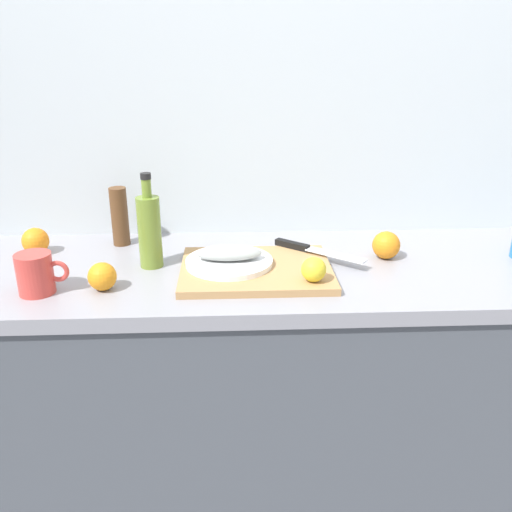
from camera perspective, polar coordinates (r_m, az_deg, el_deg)
ground_plane at (r=2.07m, az=4.44°, el=-24.69°), size 12.00×12.00×0.00m
back_wall at (r=1.78m, az=4.32°, el=13.59°), size 3.20×0.05×2.50m
kitchen_counter at (r=1.78m, az=4.87°, el=-14.50°), size 2.00×0.60×0.90m
cutting_board at (r=1.49m, az=0.00°, el=-1.43°), size 0.41×0.32×0.02m
white_plate at (r=1.50m, az=-2.80°, el=-0.62°), size 0.24×0.24×0.01m
fish_fillet at (r=1.49m, az=-2.82°, el=0.29°), size 0.18×0.08×0.04m
chef_knife at (r=1.60m, az=5.39°, el=0.77°), size 0.24×0.20×0.02m
lemon_0 at (r=1.39m, az=6.01°, el=-1.39°), size 0.06×0.06×0.06m
olive_oil_bottle at (r=1.53m, az=-11.01°, el=2.68°), size 0.06×0.06×0.27m
coffee_mug_0 at (r=1.46m, az=-21.90°, el=-1.70°), size 0.13×0.09×0.10m
orange_0 at (r=1.44m, az=-15.70°, el=-2.06°), size 0.07×0.07×0.07m
orange_2 at (r=1.63m, az=13.38°, el=1.12°), size 0.08×0.08×0.08m
orange_3 at (r=1.75m, az=-21.95°, el=1.47°), size 0.08×0.08×0.08m
pepper_mill at (r=1.73m, az=-13.99°, el=4.01°), size 0.05×0.05×0.18m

